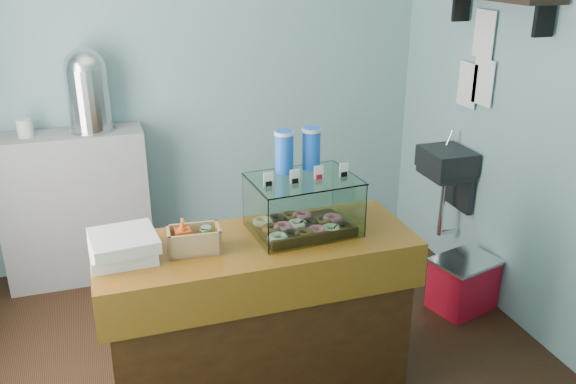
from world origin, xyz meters
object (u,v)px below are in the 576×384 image
object	(u,v)px
coffee_urn	(87,88)
display_case	(301,200)
counter	(258,316)
red_cooler	(463,283)

from	to	relation	value
coffee_urn	display_case	bearing A→B (deg)	-57.00
counter	coffee_urn	world-z (taller)	coffee_urn
red_cooler	coffee_urn	bearing A→B (deg)	136.24
coffee_urn	red_cooler	xyz separation A→B (m)	(2.24, -1.23, -1.21)
counter	coffee_urn	distance (m)	1.98
counter	red_cooler	world-z (taller)	counter
display_case	counter	bearing A→B (deg)	-168.97
display_case	coffee_urn	xyz separation A→B (m)	(-0.98, 1.52, 0.34)
display_case	red_cooler	size ratio (longest dim) A/B	1.17
display_case	red_cooler	xyz separation A→B (m)	(1.25, 0.29, -0.88)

